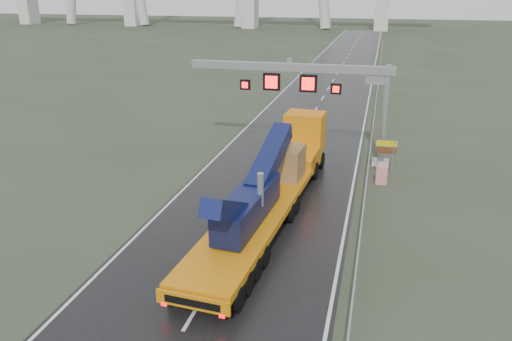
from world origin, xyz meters
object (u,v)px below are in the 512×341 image
(sign_gantry, at_px, (318,85))
(striped_barrier, at_px, (381,175))
(exit_sign_pair, at_px, (386,150))
(heavy_haul_truck, at_px, (277,175))

(sign_gantry, bearing_deg, striped_barrier, -39.15)
(exit_sign_pair, bearing_deg, sign_gantry, 158.88)
(sign_gantry, bearing_deg, exit_sign_pair, -19.29)
(heavy_haul_truck, xyz_separation_m, striped_barrier, (6.00, 4.82, -1.23))
(exit_sign_pair, relative_size, striped_barrier, 1.98)
(exit_sign_pair, distance_m, striped_barrier, 2.46)
(exit_sign_pair, height_order, striped_barrier, exit_sign_pair)
(heavy_haul_truck, bearing_deg, sign_gantry, 86.89)
(heavy_haul_truck, relative_size, exit_sign_pair, 8.49)
(sign_gantry, relative_size, striped_barrier, 12.32)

